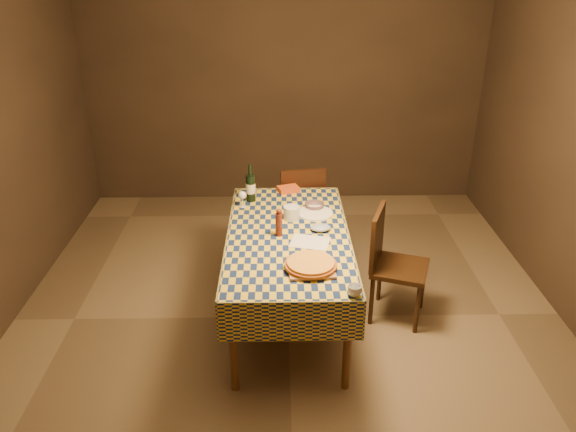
{
  "coord_description": "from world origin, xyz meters",
  "views": [
    {
      "loc": [
        -0.07,
        -3.82,
        2.75
      ],
      "look_at": [
        0.0,
        0.05,
        0.9
      ],
      "focal_mm": 35.0,
      "sensor_mm": 36.0,
      "label": 1
    }
  ],
  "objects_px": {
    "white_plate": "(315,213)",
    "chair_far": "(301,205)",
    "bowl": "(314,206)",
    "chair_right": "(390,259)",
    "wine_bottle": "(251,187)",
    "cutting_board": "(311,267)",
    "dining_table": "(288,243)",
    "pizza": "(311,264)"
  },
  "relations": [
    {
      "from": "white_plate",
      "to": "chair_far",
      "type": "xyz_separation_m",
      "value": [
        -0.09,
        0.73,
        -0.26
      ]
    },
    {
      "from": "cutting_board",
      "to": "chair_right",
      "type": "bearing_deg",
      "value": 39.61
    },
    {
      "from": "white_plate",
      "to": "chair_right",
      "type": "height_order",
      "value": "chair_right"
    },
    {
      "from": "dining_table",
      "to": "chair_far",
      "type": "xyz_separation_m",
      "value": [
        0.14,
        1.08,
        -0.17
      ]
    },
    {
      "from": "wine_bottle",
      "to": "bowl",
      "type": "bearing_deg",
      "value": -18.42
    },
    {
      "from": "white_plate",
      "to": "chair_far",
      "type": "bearing_deg",
      "value": 96.88
    },
    {
      "from": "bowl",
      "to": "white_plate",
      "type": "bearing_deg",
      "value": -90.29
    },
    {
      "from": "dining_table",
      "to": "chair_right",
      "type": "relative_size",
      "value": 1.98
    },
    {
      "from": "bowl",
      "to": "white_plate",
      "type": "xyz_separation_m",
      "value": [
        -0.0,
        -0.11,
        -0.02
      ]
    },
    {
      "from": "dining_table",
      "to": "bowl",
      "type": "xyz_separation_m",
      "value": [
        0.23,
        0.46,
        0.1
      ]
    },
    {
      "from": "bowl",
      "to": "chair_far",
      "type": "xyz_separation_m",
      "value": [
        -0.09,
        0.62,
        -0.27
      ]
    },
    {
      "from": "dining_table",
      "to": "cutting_board",
      "type": "relative_size",
      "value": 5.91
    },
    {
      "from": "bowl",
      "to": "pizza",
      "type": "bearing_deg",
      "value": -95.02
    },
    {
      "from": "white_plate",
      "to": "bowl",
      "type": "bearing_deg",
      "value": 89.71
    },
    {
      "from": "cutting_board",
      "to": "wine_bottle",
      "type": "xyz_separation_m",
      "value": [
        -0.46,
        1.16,
        0.11
      ]
    },
    {
      "from": "bowl",
      "to": "chair_right",
      "type": "distance_m",
      "value": 0.77
    },
    {
      "from": "bowl",
      "to": "cutting_board",
      "type": "bearing_deg",
      "value": -95.02
    },
    {
      "from": "cutting_board",
      "to": "pizza",
      "type": "height_order",
      "value": "pizza"
    },
    {
      "from": "cutting_board",
      "to": "wine_bottle",
      "type": "height_order",
      "value": "wine_bottle"
    },
    {
      "from": "bowl",
      "to": "chair_right",
      "type": "xyz_separation_m",
      "value": [
        0.58,
        -0.42,
        -0.27
      ]
    },
    {
      "from": "pizza",
      "to": "wine_bottle",
      "type": "bearing_deg",
      "value": 111.47
    },
    {
      "from": "dining_table",
      "to": "chair_far",
      "type": "distance_m",
      "value": 1.1
    },
    {
      "from": "chair_far",
      "to": "wine_bottle",
      "type": "bearing_deg",
      "value": -136.08
    },
    {
      "from": "dining_table",
      "to": "white_plate",
      "type": "height_order",
      "value": "white_plate"
    },
    {
      "from": "cutting_board",
      "to": "chair_far",
      "type": "xyz_separation_m",
      "value": [
        -0.0,
        1.6,
        -0.26
      ]
    },
    {
      "from": "pizza",
      "to": "white_plate",
      "type": "relative_size",
      "value": 1.5
    },
    {
      "from": "dining_table",
      "to": "cutting_board",
      "type": "bearing_deg",
      "value": -74.37
    },
    {
      "from": "dining_table",
      "to": "wine_bottle",
      "type": "relative_size",
      "value": 5.55
    },
    {
      "from": "cutting_board",
      "to": "white_plate",
      "type": "height_order",
      "value": "cutting_board"
    },
    {
      "from": "wine_bottle",
      "to": "white_plate",
      "type": "height_order",
      "value": "wine_bottle"
    },
    {
      "from": "dining_table",
      "to": "chair_right",
      "type": "distance_m",
      "value": 0.83
    },
    {
      "from": "chair_right",
      "to": "white_plate",
      "type": "bearing_deg",
      "value": 151.52
    },
    {
      "from": "bowl",
      "to": "chair_far",
      "type": "bearing_deg",
      "value": 98.12
    },
    {
      "from": "cutting_board",
      "to": "dining_table",
      "type": "bearing_deg",
      "value": 105.63
    },
    {
      "from": "white_plate",
      "to": "chair_right",
      "type": "distance_m",
      "value": 0.71
    },
    {
      "from": "pizza",
      "to": "chair_far",
      "type": "height_order",
      "value": "chair_far"
    },
    {
      "from": "cutting_board",
      "to": "wine_bottle",
      "type": "distance_m",
      "value": 1.25
    },
    {
      "from": "cutting_board",
      "to": "bowl",
      "type": "relative_size",
      "value": 1.93
    },
    {
      "from": "pizza",
      "to": "chair_far",
      "type": "bearing_deg",
      "value": 90.08
    },
    {
      "from": "bowl",
      "to": "chair_right",
      "type": "height_order",
      "value": "chair_right"
    },
    {
      "from": "cutting_board",
      "to": "chair_far",
      "type": "distance_m",
      "value": 1.62
    },
    {
      "from": "dining_table",
      "to": "chair_right",
      "type": "height_order",
      "value": "chair_right"
    }
  ]
}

